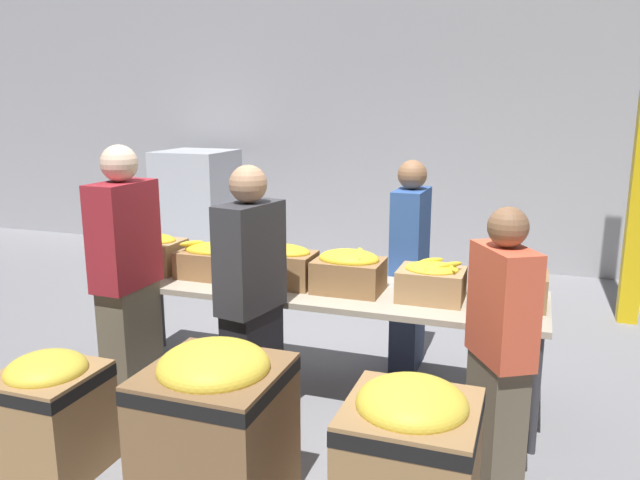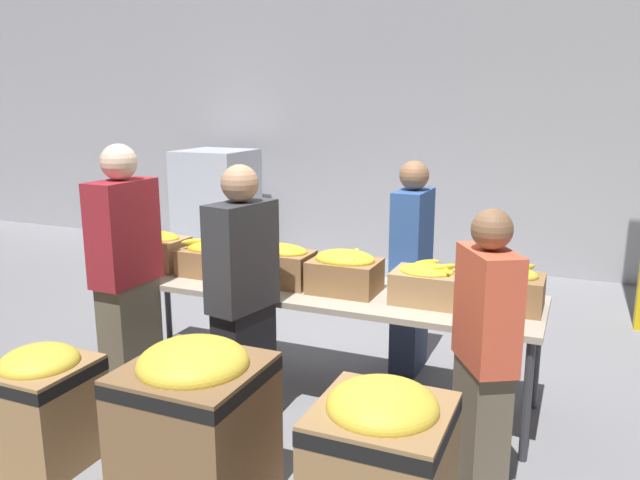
# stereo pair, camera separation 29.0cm
# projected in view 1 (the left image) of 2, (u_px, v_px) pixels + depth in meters

# --- Properties ---
(ground_plane) EXTENTS (30.00, 30.00, 0.00)m
(ground_plane) POSITION_uv_depth(u_px,v_px,m) (314.00, 390.00, 4.45)
(ground_plane) COLOR gray
(wall_back) EXTENTS (16.00, 0.08, 4.00)m
(wall_back) POSITION_uv_depth(u_px,v_px,m) (421.00, 102.00, 7.54)
(wall_back) COLOR #A8A8AD
(wall_back) RESTS_ON ground_plane
(sorting_table) EXTENTS (3.07, 0.81, 0.77)m
(sorting_table) POSITION_uv_depth(u_px,v_px,m) (314.00, 292.00, 4.29)
(sorting_table) COLOR #B2A893
(sorting_table) RESTS_ON ground_plane
(banana_box_0) EXTENTS (0.45, 0.34, 0.31)m
(banana_box_0) POSITION_uv_depth(u_px,v_px,m) (152.00, 252.00, 4.64)
(banana_box_0) COLOR tan
(banana_box_0) RESTS_ON sorting_table
(banana_box_1) EXTENTS (0.45, 0.33, 0.27)m
(banana_box_1) POSITION_uv_depth(u_px,v_px,m) (211.00, 260.00, 4.49)
(banana_box_1) COLOR olive
(banana_box_1) RESTS_ON sorting_table
(banana_box_2) EXTENTS (0.45, 0.29, 0.29)m
(banana_box_2) POSITION_uv_depth(u_px,v_px,m) (282.00, 264.00, 4.27)
(banana_box_2) COLOR olive
(banana_box_2) RESTS_ON sorting_table
(banana_box_3) EXTENTS (0.45, 0.33, 0.29)m
(banana_box_3) POSITION_uv_depth(u_px,v_px,m) (349.00, 270.00, 4.14)
(banana_box_3) COLOR olive
(banana_box_3) RESTS_ON sorting_table
(banana_box_4) EXTENTS (0.41, 0.32, 0.26)m
(banana_box_4) POSITION_uv_depth(u_px,v_px,m) (432.00, 281.00, 3.96)
(banana_box_4) COLOR tan
(banana_box_4) RESTS_ON sorting_table
(banana_box_5) EXTENTS (0.45, 0.32, 0.28)m
(banana_box_5) POSITION_uv_depth(u_px,v_px,m) (509.00, 283.00, 3.87)
(banana_box_5) COLOR olive
(banana_box_5) RESTS_ON sorting_table
(volunteer_0) EXTENTS (0.25, 0.48, 1.75)m
(volunteer_0) POSITION_uv_depth(u_px,v_px,m) (127.00, 280.00, 4.07)
(volunteer_0) COLOR #6B604C
(volunteer_0) RESTS_ON ground_plane
(volunteer_1) EXTENTS (0.23, 0.44, 1.60)m
(volunteer_1) POSITION_uv_depth(u_px,v_px,m) (409.00, 267.00, 4.68)
(volunteer_1) COLOR #2D3856
(volunteer_1) RESTS_ON ground_plane
(volunteer_2) EXTENTS (0.31, 0.48, 1.66)m
(volunteer_2) POSITION_uv_depth(u_px,v_px,m) (251.00, 303.00, 3.76)
(volunteer_2) COLOR black
(volunteer_2) RESTS_ON ground_plane
(volunteer_3) EXTENTS (0.38, 0.45, 1.52)m
(volunteer_3) POSITION_uv_depth(u_px,v_px,m) (500.00, 353.00, 3.20)
(volunteer_3) COLOR #6B604C
(volunteer_3) RESTS_ON ground_plane
(donation_bin_0) EXTENTS (0.51, 0.51, 0.70)m
(donation_bin_0) POSITION_uv_depth(u_px,v_px,m) (51.00, 410.00, 3.40)
(donation_bin_0) COLOR #A37A4C
(donation_bin_0) RESTS_ON ground_plane
(donation_bin_1) EXTENTS (0.64, 0.64, 0.89)m
(donation_bin_1) POSITION_uv_depth(u_px,v_px,m) (216.00, 425.00, 3.05)
(donation_bin_1) COLOR olive
(donation_bin_1) RESTS_ON ground_plane
(donation_bin_2) EXTENTS (0.58, 0.58, 0.85)m
(donation_bin_2) POSITION_uv_depth(u_px,v_px,m) (410.00, 466.00, 2.74)
(donation_bin_2) COLOR #A37A4C
(donation_bin_2) RESTS_ON ground_plane
(pallet_stack_0) EXTENTS (0.95, 0.95, 1.40)m
(pallet_stack_0) POSITION_uv_depth(u_px,v_px,m) (198.00, 206.00, 8.00)
(pallet_stack_0) COLOR olive
(pallet_stack_0) RESTS_ON ground_plane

